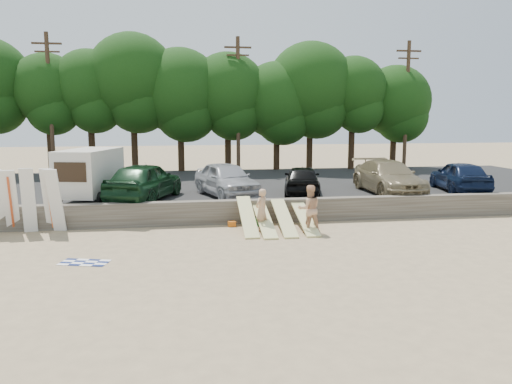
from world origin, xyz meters
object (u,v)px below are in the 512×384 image
car_3 (302,180)px  beachgoer_a (261,210)px  car_2 (226,179)px  box_trailer (90,172)px  cooler (255,222)px  car_4 (388,177)px  car_1 (144,181)px  car_5 (460,176)px  beachgoer_b (309,209)px

car_3 → beachgoer_a: bearing=71.7°
car_2 → box_trailer: bearing=165.8°
car_2 → cooler: size_ratio=12.71×
car_4 → beachgoer_a: car_4 is taller
car_3 → car_1: bearing=17.2°
car_2 → car_4: 8.10m
beachgoer_a → car_1: bearing=-81.8°
car_1 → car_3: car_1 is taller
car_3 → car_5: bearing=-168.9°
beachgoer_a → beachgoer_b: (1.80, -0.56, 0.10)m
beachgoer_a → cooler: beachgoer_a is taller
box_trailer → beachgoer_b: size_ratio=2.12×
beachgoer_b → cooler: size_ratio=4.99×
car_1 → car_2: bearing=-152.6°
car_1 → car_5: 15.77m
box_trailer → car_1: box_trailer is taller
car_4 → beachgoer_b: 7.26m
car_4 → car_5: bearing=0.4°
car_3 → car_5: size_ratio=0.92×
car_2 → beachgoer_a: car_2 is taller
car_1 → cooler: car_1 is taller
beachgoer_a → cooler: bearing=-125.7°
box_trailer → car_1: bearing=10.1°
car_1 → car_3: (7.56, 0.55, -0.16)m
car_1 → beachgoer_a: bearing=160.1°
car_2 → car_5: 11.95m
beachgoer_b → car_3: bearing=-101.2°
car_3 → car_5: (8.20, -0.28, 0.06)m
car_4 → cooler: (-7.25, -3.29, -1.35)m
box_trailer → car_4: (14.34, 0.06, -0.51)m
car_5 → car_2: bearing=8.5°
car_2 → car_3: bearing=-15.4°
car_2 → cooler: (0.85, -3.49, -1.36)m
car_3 → cooler: size_ratio=11.18×
beachgoer_a → beachgoer_b: bearing=121.1°
box_trailer → car_4: box_trailer is taller
beachgoer_a → car_5: bearing=159.9°
car_4 → car_5: (3.85, -0.00, -0.02)m
car_1 → cooler: 5.73m
box_trailer → beachgoer_a: 8.43m
car_5 → beachgoer_a: 11.83m
cooler → car_4: bearing=26.3°
cooler → car_3: bearing=52.8°
beachgoer_b → car_1: bearing=-35.3°
box_trailer → car_5: bearing=15.2°
car_2 → beachgoer_a: bearing=-94.7°
car_1 → beachgoer_b: (6.56, -4.61, -0.63)m
car_3 → beachgoer_a: size_ratio=2.50×
car_3 → car_4: (4.36, -0.28, 0.08)m
box_trailer → car_5: 18.19m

